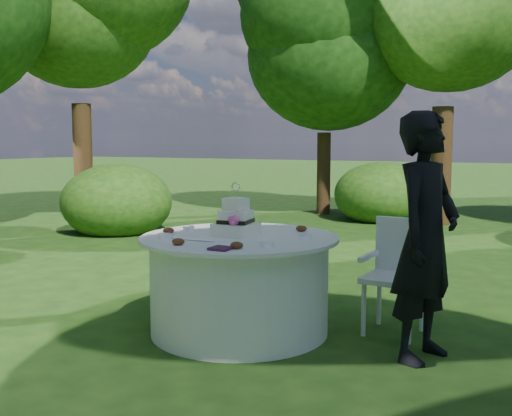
% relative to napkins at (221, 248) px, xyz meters
% --- Properties ---
extents(ground, '(80.00, 80.00, 0.00)m').
position_rel_napkins_xyz_m(ground, '(-0.18, 0.57, -0.78)').
color(ground, '#1A3A0F').
rests_on(ground, ground).
extents(napkins, '(0.14, 0.14, 0.02)m').
position_rel_napkins_xyz_m(napkins, '(0.00, 0.00, 0.00)').
color(napkins, '#421C36').
rests_on(napkins, table).
extents(feather_plume, '(0.48, 0.07, 0.01)m').
position_rel_napkins_xyz_m(feather_plume, '(-0.44, 0.25, -0.00)').
color(feather_plume, white).
rests_on(feather_plume, table).
extents(guest, '(0.55, 0.70, 1.72)m').
position_rel_napkins_xyz_m(guest, '(1.24, 0.67, 0.08)').
color(guest, black).
rests_on(guest, ground).
extents(table, '(1.56, 1.56, 0.77)m').
position_rel_napkins_xyz_m(table, '(-0.18, 0.57, -0.39)').
color(table, silver).
rests_on(table, ground).
extents(cake, '(0.31, 0.32, 0.42)m').
position_rel_napkins_xyz_m(cake, '(-0.22, 0.59, 0.10)').
color(cake, silver).
rests_on(cake, table).
extents(chair, '(0.48, 0.46, 0.90)m').
position_rel_napkins_xyz_m(chair, '(0.91, 1.18, -0.26)').
color(chair, silver).
rests_on(chair, ground).
extents(votives, '(1.13, 0.96, 0.04)m').
position_rel_napkins_xyz_m(votives, '(-0.25, 0.56, 0.01)').
color(votives, white).
rests_on(votives, table).
extents(petal_cups, '(0.99, 1.10, 0.05)m').
position_rel_napkins_xyz_m(petal_cups, '(-0.22, 0.38, 0.02)').
color(petal_cups, '#562D16').
rests_on(petal_cups, table).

